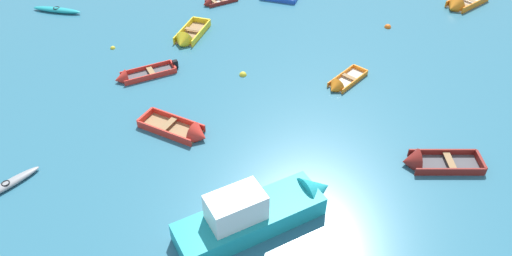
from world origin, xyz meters
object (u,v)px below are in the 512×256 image
at_px(rowboat_maroon_midfield_right, 425,162).
at_px(rowboat_yellow_outer_right, 187,38).
at_px(motor_launch_turquoise_back_row_right, 260,211).
at_px(mooring_buoy_trailing, 243,75).
at_px(mooring_buoy_central, 388,27).
at_px(rowboat_maroon_cluster_outer, 214,3).
at_px(kayak_turquoise_outer_left, 57,10).
at_px(rowboat_orange_far_left, 340,85).
at_px(rowboat_red_cluster_inner, 134,76).
at_px(rowboat_orange_midfield_left, 459,5).
at_px(rowboat_red_back_row_left, 187,132).
at_px(kayak_grey_distant_center, 6,185).
at_px(mooring_buoy_between_boats_left, 113,48).

bearing_deg(rowboat_maroon_midfield_right, rowboat_yellow_outer_right, 138.09).
xyz_separation_m(motor_launch_turquoise_back_row_right, rowboat_maroon_midfield_right, (7.66, 3.58, -0.51)).
bearing_deg(mooring_buoy_trailing, mooring_buoy_central, 32.59).
distance_m(rowboat_maroon_cluster_outer, kayak_turquoise_outer_left, 11.44).
bearing_deg(rowboat_maroon_cluster_outer, rowboat_orange_far_left, -52.35).
height_order(kayak_turquoise_outer_left, mooring_buoy_trailing, kayak_turquoise_outer_left).
relative_size(kayak_turquoise_outer_left, rowboat_red_cluster_inner, 1.04).
height_order(kayak_turquoise_outer_left, rowboat_red_cluster_inner, rowboat_red_cluster_inner).
bearing_deg(mooring_buoy_central, rowboat_orange_midfield_left, 28.75).
xyz_separation_m(rowboat_red_back_row_left, kayak_turquoise_outer_left, (-11.44, 13.59, -0.01)).
relative_size(motor_launch_turquoise_back_row_right, rowboat_orange_far_left, 2.30).
bearing_deg(rowboat_orange_far_left, motor_launch_turquoise_back_row_right, -113.90).
height_order(rowboat_orange_far_left, mooring_buoy_central, rowboat_orange_far_left).
bearing_deg(rowboat_red_cluster_inner, rowboat_orange_far_left, -2.71).
bearing_deg(mooring_buoy_central, rowboat_red_back_row_left, -136.17).
bearing_deg(mooring_buoy_trailing, kayak_grey_distant_center, -137.24).
relative_size(rowboat_maroon_cluster_outer, kayak_turquoise_outer_left, 0.72).
relative_size(rowboat_yellow_outer_right, mooring_buoy_central, 8.32).
xyz_separation_m(rowboat_red_back_row_left, mooring_buoy_central, (12.30, 11.80, -0.19)).
bearing_deg(rowboat_maroon_cluster_outer, rowboat_orange_midfield_left, -0.47).
xyz_separation_m(rowboat_red_back_row_left, rowboat_orange_far_left, (8.14, 4.47, -0.05)).
bearing_deg(rowboat_maroon_midfield_right, rowboat_orange_far_left, 117.14).
xyz_separation_m(motor_launch_turquoise_back_row_right, kayak_grey_distant_center, (-11.30, 1.68, -0.56)).
xyz_separation_m(rowboat_maroon_cluster_outer, kayak_grey_distant_center, (-7.46, -18.95, 0.02)).
relative_size(rowboat_yellow_outer_right, rowboat_maroon_midfield_right, 1.04).
xyz_separation_m(rowboat_yellow_outer_right, kayak_grey_distant_center, (-6.22, -13.33, -0.06)).
xyz_separation_m(rowboat_orange_midfield_left, mooring_buoy_trailing, (-15.62, -9.45, -0.21)).
height_order(rowboat_maroon_cluster_outer, mooring_buoy_central, rowboat_maroon_cluster_outer).
xyz_separation_m(rowboat_maroon_cluster_outer, kayak_turquoise_outer_left, (-11.33, -1.58, 0.05)).
bearing_deg(mooring_buoy_central, rowboat_orange_far_left, -119.57).
relative_size(motor_launch_turquoise_back_row_right, rowboat_yellow_outer_right, 1.76).
relative_size(rowboat_maroon_cluster_outer, rowboat_yellow_outer_right, 0.71).
bearing_deg(motor_launch_turquoise_back_row_right, mooring_buoy_trailing, 96.20).
distance_m(rowboat_red_back_row_left, rowboat_yellow_outer_right, 9.65).
distance_m(kayak_grey_distant_center, mooring_buoy_between_boats_left, 12.36).
xyz_separation_m(kayak_turquoise_outer_left, rowboat_red_cluster_inner, (7.57, -8.55, -0.02)).
bearing_deg(rowboat_red_back_row_left, rowboat_orange_midfield_left, 39.60).
height_order(rowboat_maroon_cluster_outer, motor_launch_turquoise_back_row_right, motor_launch_turquoise_back_row_right).
bearing_deg(rowboat_orange_far_left, mooring_buoy_between_boats_left, 164.18).
relative_size(rowboat_orange_far_left, mooring_buoy_central, 6.36).
bearing_deg(rowboat_orange_far_left, kayak_grey_distant_center, -152.28).
relative_size(rowboat_orange_midfield_left, rowboat_red_cluster_inner, 1.08).
height_order(rowboat_orange_midfield_left, rowboat_red_cluster_inner, rowboat_orange_midfield_left).
bearing_deg(rowboat_yellow_outer_right, motor_launch_turquoise_back_row_right, -71.30).
bearing_deg(mooring_buoy_between_boats_left, kayak_grey_distant_center, -97.18).
height_order(kayak_grey_distant_center, kayak_turquoise_outer_left, kayak_turquoise_outer_left).
relative_size(rowboat_maroon_midfield_right, kayak_turquoise_outer_left, 0.98).
height_order(rowboat_maroon_cluster_outer, rowboat_red_back_row_left, rowboat_red_back_row_left).
distance_m(rowboat_orange_midfield_left, kayak_grey_distant_center, 31.86).
height_order(kayak_grey_distant_center, mooring_buoy_central, kayak_grey_distant_center).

